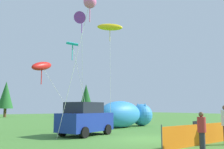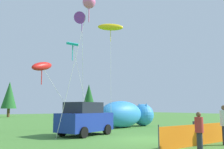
{
  "view_description": "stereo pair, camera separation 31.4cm",
  "coord_description": "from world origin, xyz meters",
  "px_view_note": "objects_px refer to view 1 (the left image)",
  "views": [
    {
      "loc": [
        -10.15,
        -10.72,
        1.8
      ],
      "look_at": [
        0.6,
        3.89,
        4.21
      ],
      "focal_mm": 40.0,
      "sensor_mm": 36.0,
      "label": 1
    },
    {
      "loc": [
        -9.89,
        -10.91,
        1.8
      ],
      "look_at": [
        0.6,
        3.89,
        4.21
      ],
      "focal_mm": 40.0,
      "sensor_mm": 36.0,
      "label": 2
    }
  ],
  "objects_px": {
    "kite_red_lizard": "(42,66)",
    "kite_teal_diamond": "(73,45)",
    "kite_yellow_hero": "(110,27)",
    "kite_pink_octopus": "(90,2)",
    "spectator_in_grey_shirt": "(202,130)",
    "inflatable_cat": "(126,115)",
    "parked_car": "(85,119)",
    "kite_purple_delta": "(82,17)",
    "folding_chair": "(194,127)"
  },
  "relations": [
    {
      "from": "folding_chair",
      "to": "kite_teal_diamond",
      "type": "bearing_deg",
      "value": 40.51
    },
    {
      "from": "kite_pink_octopus",
      "to": "parked_car",
      "type": "bearing_deg",
      "value": 65.43
    },
    {
      "from": "parked_car",
      "to": "folding_chair",
      "type": "distance_m",
      "value": 7.08
    },
    {
      "from": "spectator_in_grey_shirt",
      "to": "kite_yellow_hero",
      "type": "relative_size",
      "value": 0.18
    },
    {
      "from": "spectator_in_grey_shirt",
      "to": "kite_purple_delta",
      "type": "height_order",
      "value": "kite_purple_delta"
    },
    {
      "from": "inflatable_cat",
      "to": "kite_purple_delta",
      "type": "distance_m",
      "value": 9.74
    },
    {
      "from": "spectator_in_grey_shirt",
      "to": "inflatable_cat",
      "type": "bearing_deg",
      "value": 64.81
    },
    {
      "from": "kite_pink_octopus",
      "to": "spectator_in_grey_shirt",
      "type": "bearing_deg",
      "value": -74.93
    },
    {
      "from": "spectator_in_grey_shirt",
      "to": "kite_teal_diamond",
      "type": "height_order",
      "value": "kite_teal_diamond"
    },
    {
      "from": "spectator_in_grey_shirt",
      "to": "kite_pink_octopus",
      "type": "distance_m",
      "value": 9.91
    },
    {
      "from": "kite_yellow_hero",
      "to": "kite_red_lizard",
      "type": "distance_m",
      "value": 7.38
    },
    {
      "from": "parked_car",
      "to": "spectator_in_grey_shirt",
      "type": "distance_m",
      "value": 8.06
    },
    {
      "from": "parked_car",
      "to": "kite_pink_octopus",
      "type": "distance_m",
      "value": 7.46
    },
    {
      "from": "spectator_in_grey_shirt",
      "to": "kite_teal_diamond",
      "type": "relative_size",
      "value": 0.23
    },
    {
      "from": "folding_chair",
      "to": "kite_red_lizard",
      "type": "distance_m",
      "value": 11.12
    },
    {
      "from": "kite_purple_delta",
      "to": "inflatable_cat",
      "type": "bearing_deg",
      "value": 16.64
    },
    {
      "from": "spectator_in_grey_shirt",
      "to": "kite_yellow_hero",
      "type": "bearing_deg",
      "value": 74.19
    },
    {
      "from": "inflatable_cat",
      "to": "folding_chair",
      "type": "bearing_deg",
      "value": -105.73
    },
    {
      "from": "spectator_in_grey_shirt",
      "to": "kite_purple_delta",
      "type": "relative_size",
      "value": 0.17
    },
    {
      "from": "kite_teal_diamond",
      "to": "kite_red_lizard",
      "type": "distance_m",
      "value": 2.99
    },
    {
      "from": "kite_yellow_hero",
      "to": "kite_red_lizard",
      "type": "xyz_separation_m",
      "value": [
        -6.13,
        -0.27,
        -4.11
      ]
    },
    {
      "from": "kite_purple_delta",
      "to": "kite_teal_diamond",
      "type": "xyz_separation_m",
      "value": [
        -0.49,
        0.5,
        -2.23
      ]
    },
    {
      "from": "inflatable_cat",
      "to": "spectator_in_grey_shirt",
      "type": "distance_m",
      "value": 12.94
    },
    {
      "from": "kite_pink_octopus",
      "to": "folding_chair",
      "type": "bearing_deg",
      "value": -21.84
    },
    {
      "from": "kite_teal_diamond",
      "to": "spectator_in_grey_shirt",
      "type": "bearing_deg",
      "value": -86.1
    },
    {
      "from": "parked_car",
      "to": "inflatable_cat",
      "type": "bearing_deg",
      "value": 9.21
    },
    {
      "from": "kite_purple_delta",
      "to": "kite_yellow_hero",
      "type": "bearing_deg",
      "value": 14.49
    },
    {
      "from": "kite_purple_delta",
      "to": "kite_red_lizard",
      "type": "height_order",
      "value": "kite_purple_delta"
    },
    {
      "from": "kite_pink_octopus",
      "to": "inflatable_cat",
      "type": "bearing_deg",
      "value": 36.51
    },
    {
      "from": "kite_red_lizard",
      "to": "folding_chair",
      "type": "bearing_deg",
      "value": -41.16
    },
    {
      "from": "spectator_in_grey_shirt",
      "to": "kite_pink_octopus",
      "type": "height_order",
      "value": "kite_pink_octopus"
    },
    {
      "from": "kite_red_lizard",
      "to": "kite_teal_diamond",
      "type": "bearing_deg",
      "value": -1.97
    },
    {
      "from": "kite_yellow_hero",
      "to": "kite_teal_diamond",
      "type": "xyz_separation_m",
      "value": [
        -3.79,
        -0.35,
        -2.25
      ]
    },
    {
      "from": "kite_yellow_hero",
      "to": "spectator_in_grey_shirt",
      "type": "bearing_deg",
      "value": -105.81
    },
    {
      "from": "kite_teal_diamond",
      "to": "kite_yellow_hero",
      "type": "bearing_deg",
      "value": 5.28
    },
    {
      "from": "kite_yellow_hero",
      "to": "kite_teal_diamond",
      "type": "relative_size",
      "value": 1.32
    },
    {
      "from": "parked_car",
      "to": "folding_chair",
      "type": "xyz_separation_m",
      "value": [
        5.67,
        -4.21,
        -0.52
      ]
    },
    {
      "from": "kite_yellow_hero",
      "to": "kite_red_lizard",
      "type": "height_order",
      "value": "kite_yellow_hero"
    },
    {
      "from": "kite_red_lizard",
      "to": "spectator_in_grey_shirt",
      "type": "bearing_deg",
      "value": -73.88
    },
    {
      "from": "inflatable_cat",
      "to": "spectator_in_grey_shirt",
      "type": "relative_size",
      "value": 4.23
    },
    {
      "from": "kite_purple_delta",
      "to": "kite_pink_octopus",
      "type": "xyz_separation_m",
      "value": [
        -1.48,
        -3.63,
        -0.49
      ]
    },
    {
      "from": "kite_teal_diamond",
      "to": "kite_purple_delta",
      "type": "bearing_deg",
      "value": -46.04
    },
    {
      "from": "parked_car",
      "to": "kite_teal_diamond",
      "type": "xyz_separation_m",
      "value": [
        0.25,
        2.49,
        5.5
      ]
    },
    {
      "from": "kite_yellow_hero",
      "to": "kite_teal_diamond",
      "type": "bearing_deg",
      "value": -174.72
    },
    {
      "from": "inflatable_cat",
      "to": "spectator_in_grey_shirt",
      "type": "height_order",
      "value": "inflatable_cat"
    },
    {
      "from": "kite_yellow_hero",
      "to": "kite_pink_octopus",
      "type": "relative_size",
      "value": 1.05
    },
    {
      "from": "kite_yellow_hero",
      "to": "folding_chair",
      "type": "bearing_deg",
      "value": -76.95
    },
    {
      "from": "inflatable_cat",
      "to": "kite_pink_octopus",
      "type": "height_order",
      "value": "kite_pink_octopus"
    },
    {
      "from": "kite_pink_octopus",
      "to": "kite_teal_diamond",
      "type": "bearing_deg",
      "value": 76.43
    },
    {
      "from": "spectator_in_grey_shirt",
      "to": "kite_yellow_hero",
      "type": "xyz_separation_m",
      "value": [
        3.07,
        10.85,
        7.92
      ]
    }
  ]
}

